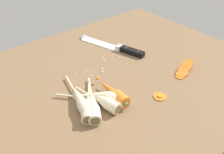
# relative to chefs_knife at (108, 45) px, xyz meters

# --- Properties ---
(ground_plane) EXTENTS (1.20, 0.90, 0.04)m
(ground_plane) POSITION_rel_chefs_knife_xyz_m (-0.15, -0.19, -0.03)
(ground_plane) COLOR brown
(chefs_knife) EXTENTS (0.13, 0.34, 0.04)m
(chefs_knife) POSITION_rel_chefs_knife_xyz_m (0.00, 0.00, 0.00)
(chefs_knife) COLOR silver
(chefs_knife) RESTS_ON ground_plane
(whole_carrot) EXTENTS (0.05, 0.18, 0.04)m
(whole_carrot) POSITION_rel_chefs_knife_xyz_m (-0.21, -0.29, 0.01)
(whole_carrot) COLOR orange
(whole_carrot) RESTS_ON ground_plane
(parsnip_front) EXTENTS (0.13, 0.16, 0.04)m
(parsnip_front) POSITION_rel_chefs_knife_xyz_m (-0.31, -0.29, 0.01)
(parsnip_front) COLOR beige
(parsnip_front) RESTS_ON ground_plane
(parsnip_mid_left) EXTENTS (0.06, 0.19, 0.04)m
(parsnip_mid_left) POSITION_rel_chefs_knife_xyz_m (-0.26, -0.30, 0.01)
(parsnip_mid_left) COLOR beige
(parsnip_mid_left) RESTS_ON ground_plane
(parsnip_mid_right) EXTENTS (0.08, 0.23, 0.04)m
(parsnip_mid_right) POSITION_rel_chefs_knife_xyz_m (-0.31, -0.25, 0.01)
(parsnip_mid_right) COLOR beige
(parsnip_mid_right) RESTS_ON ground_plane
(parsnip_back) EXTENTS (0.17, 0.18, 0.04)m
(parsnip_back) POSITION_rel_chefs_knife_xyz_m (-0.26, -0.28, 0.01)
(parsnip_back) COLOR beige
(parsnip_back) RESTS_ON ground_plane
(parsnip_outer) EXTENTS (0.13, 0.21, 0.04)m
(parsnip_outer) POSITION_rel_chefs_knife_xyz_m (-0.30, -0.29, 0.01)
(parsnip_outer) COLOR beige
(parsnip_outer) RESTS_ON ground_plane
(carrot_slice_stack) EXTENTS (0.11, 0.06, 0.04)m
(carrot_slice_stack) POSITION_rel_chefs_knife_xyz_m (0.09, -0.34, 0.01)
(carrot_slice_stack) COLOR orange
(carrot_slice_stack) RESTS_ON ground_plane
(carrot_slice_stray_near) EXTENTS (0.04, 0.04, 0.01)m
(carrot_slice_stray_near) POSITION_rel_chefs_knife_xyz_m (-0.09, -0.39, -0.00)
(carrot_slice_stray_near) COLOR orange
(carrot_slice_stray_near) RESTS_ON ground_plane
(mince_crumbs) EXTENTS (0.21, 0.10, 0.01)m
(mince_crumbs) POSITION_rel_chefs_knife_xyz_m (-0.13, -0.11, -0.00)
(mince_crumbs) COLOR beige
(mince_crumbs) RESTS_ON ground_plane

